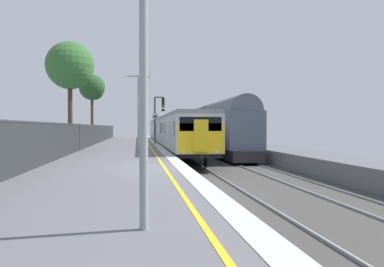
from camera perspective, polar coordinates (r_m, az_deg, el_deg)
ground at (r=16.48m, az=6.22°, el=-6.89°), size 17.40×110.00×1.21m
commuter_train_at_platform at (r=41.84m, az=-3.39°, el=0.44°), size 2.83×41.84×3.81m
freight_train_adjacent_track at (r=45.36m, az=1.33°, el=1.01°), size 2.60×39.93×4.91m
signal_gantry at (r=38.93m, az=-5.19°, el=2.92°), size 1.10×0.24×4.75m
speed_limit_sign at (r=35.71m, az=-5.53°, el=1.30°), size 0.59×0.08×2.94m
platform_lamp_near at (r=6.32m, az=-7.29°, el=16.00°), size 2.00×0.20×5.55m
platform_lamp_mid at (r=27.86m, az=-8.03°, el=4.19°), size 2.00×0.20×5.43m
platform_back_fence at (r=16.33m, az=-22.45°, el=-1.45°), size 0.07×99.00×1.87m
background_tree_left at (r=35.12m, az=-17.64°, el=9.45°), size 4.14×4.14×9.09m
background_tree_centre at (r=51.01m, az=-14.69°, el=6.53°), size 3.32×3.32×8.46m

